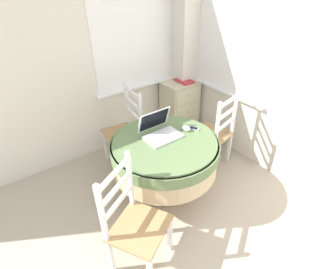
% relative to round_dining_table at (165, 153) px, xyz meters
% --- Properties ---
extents(corner_room_shell, '(4.31, 4.48, 2.55)m').
position_rel_round_dining_table_xyz_m(corner_room_shell, '(0.36, 0.24, 0.71)').
color(corner_room_shell, silver).
rests_on(corner_room_shell, ground_plane).
extents(round_dining_table, '(1.06, 1.06, 0.72)m').
position_rel_round_dining_table_xyz_m(round_dining_table, '(0.00, 0.00, 0.00)').
color(round_dining_table, '#4C3D2D').
rests_on(round_dining_table, ground_plane).
extents(laptop, '(0.35, 0.31, 0.24)m').
position_rel_round_dining_table_xyz_m(laptop, '(0.02, 0.11, 0.20)').
color(laptop, silver).
rests_on(laptop, round_dining_table).
extents(computer_mouse, '(0.06, 0.10, 0.05)m').
position_rel_round_dining_table_xyz_m(computer_mouse, '(0.28, 0.02, 0.17)').
color(computer_mouse, white).
rests_on(computer_mouse, round_dining_table).
extents(cell_phone, '(0.10, 0.13, 0.01)m').
position_rel_round_dining_table_xyz_m(cell_phone, '(0.36, -0.00, 0.15)').
color(cell_phone, '#B2B7BC').
rests_on(cell_phone, round_dining_table).
extents(dining_chair_near_back_window, '(0.44, 0.47, 0.98)m').
position_rel_round_dining_table_xyz_m(dining_chair_near_back_window, '(-0.03, 0.77, -0.12)').
color(dining_chair_near_back_window, '#A87F51').
rests_on(dining_chair_near_back_window, ground_plane).
extents(dining_chair_near_right_window, '(0.51, 0.49, 0.98)m').
position_rel_round_dining_table_xyz_m(dining_chair_near_right_window, '(0.78, 0.08, -0.12)').
color(dining_chair_near_right_window, '#A87F51').
rests_on(dining_chair_near_right_window, ground_plane).
extents(dining_chair_camera_near, '(0.57, 0.56, 0.98)m').
position_rel_round_dining_table_xyz_m(dining_chair_camera_near, '(-0.63, -0.46, -0.12)').
color(dining_chair_camera_near, '#A87F51').
rests_on(dining_chair_camera_near, ground_plane).
extents(corner_cabinet, '(0.49, 0.40, 0.77)m').
position_rel_round_dining_table_xyz_m(corner_cabinet, '(0.98, 0.98, -0.19)').
color(corner_cabinet, beige).
rests_on(corner_cabinet, ground_plane).
extents(book_on_cabinet, '(0.18, 0.25, 0.02)m').
position_rel_round_dining_table_xyz_m(book_on_cabinet, '(1.02, 0.95, 0.21)').
color(book_on_cabinet, '#BC3338').
rests_on(book_on_cabinet, corner_cabinet).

